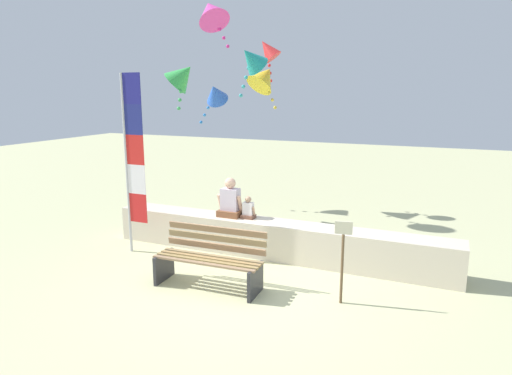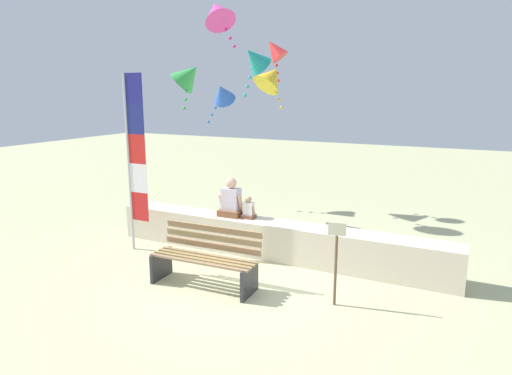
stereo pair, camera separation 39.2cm
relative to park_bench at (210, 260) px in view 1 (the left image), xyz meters
name	(u,v)px [view 1 (the left image)]	position (x,y,z in m)	size (l,w,h in m)	color
ground_plane	(244,284)	(0.45, 0.24, -0.42)	(40.00, 40.00, 0.00)	#C0C08E
seawall_ledge	(274,239)	(0.45, 1.55, -0.09)	(6.33, 0.56, 0.65)	beige
park_bench	(210,260)	(0.00, 0.00, 0.00)	(1.69, 0.67, 0.88)	#967455
person_adult	(230,201)	(-0.44, 1.59, 0.52)	(0.48, 0.35, 0.73)	brown
person_child	(248,210)	(-0.08, 1.59, 0.39)	(0.27, 0.20, 0.41)	brown
flag_banner	(132,155)	(-1.97, 0.76, 1.40)	(0.42, 0.05, 3.25)	#B7B7BC
kite_green	(183,75)	(-2.40, 3.19, 2.87)	(0.96, 0.84, 1.17)	green
kite_magenta	(211,12)	(-1.92, 3.68, 4.25)	(1.14, 1.10, 1.20)	#DB3D9E
kite_teal	(251,59)	(-0.52, 2.74, 3.14)	(0.76, 0.81, 1.09)	teal
kite_red	(268,50)	(-0.95, 4.67, 3.49)	(0.71, 0.71, 1.08)	red
kite_blue	(215,93)	(-2.20, 4.31, 2.47)	(0.75, 0.77, 1.11)	blue
kite_yellow	(264,77)	(-1.08, 4.78, 2.85)	(1.02, 1.10, 1.20)	yellow
sign_post	(343,255)	(1.98, 0.21, 0.29)	(0.24, 0.06, 1.20)	brown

